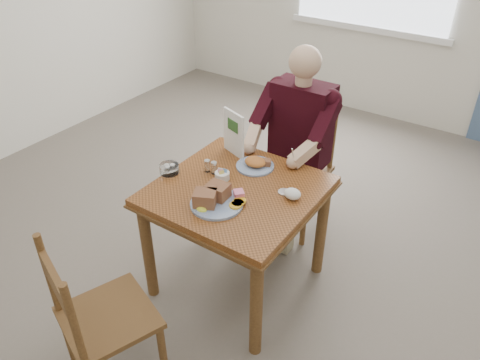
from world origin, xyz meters
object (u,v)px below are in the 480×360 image
Objects in this scene: chair_near at (99,320)px; near_plate at (215,198)px; table at (237,203)px; far_plate at (256,164)px; diner at (296,132)px; chair_far at (299,167)px.

chair_near reaches higher than near_plate.
far_plate is at bearing 97.28° from table.
diner is at bearing 85.92° from far_plate.
chair_near is 0.85m from near_plate.
chair_near is 1.72m from diner.
chair_near reaches higher than far_plate.
table is at bearing 82.05° from chair_near.
chair_far is 2.59× the size of near_plate.
diner is at bearing -89.99° from chair_far.
chair_near reaches higher than table.
chair_near is at bearing -94.40° from chair_far.
diner reaches higher than table.
chair_far is (0.00, 0.80, -0.16)m from table.
chair_far and chair_near have the same top height.
chair_far is 1.78m from chair_near.
near_plate is (-0.01, -0.20, 0.15)m from table.
near_plate is at bearing -90.63° from diner.
far_plate is at bearing -93.41° from chair_far.
chair_far reaches higher than far_plate.
chair_near is at bearing -94.63° from diner.
near_plate is (-0.01, -0.99, 0.31)m from chair_far.
chair_far is at bearing 86.59° from far_plate.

